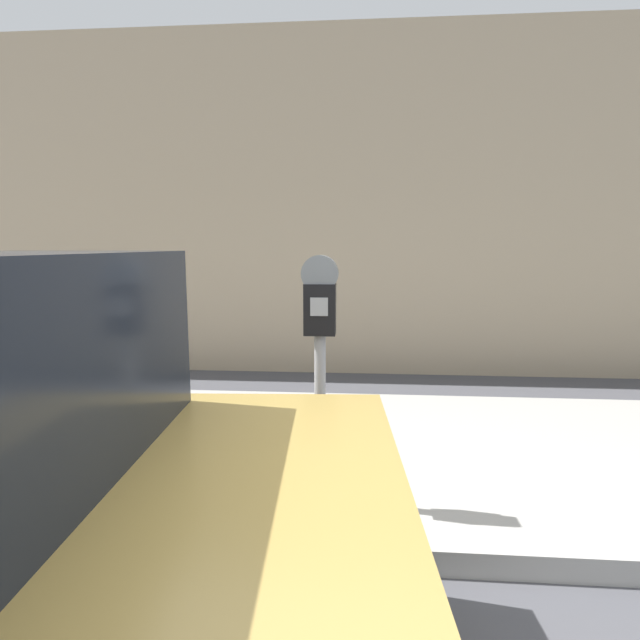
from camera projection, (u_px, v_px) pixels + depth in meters
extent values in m
cube|color=#9E9B96|center=(319.00, 452.00, 4.05)|extent=(24.00, 2.80, 0.15)
cube|color=tan|center=(337.00, 206.00, 6.70)|extent=(24.00, 0.30, 4.53)
cylinder|color=gray|center=(320.00, 419.00, 3.07)|extent=(0.07, 0.07, 1.06)
cube|color=black|center=(320.00, 309.00, 2.97)|extent=(0.19, 0.13, 0.31)
cube|color=gray|center=(319.00, 307.00, 2.90)|extent=(0.10, 0.01, 0.11)
cylinder|color=slate|center=(320.00, 274.00, 2.94)|extent=(0.22, 0.10, 0.22)
cylinder|color=black|center=(201.00, 534.00, 2.42)|extent=(0.71, 0.26, 0.69)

